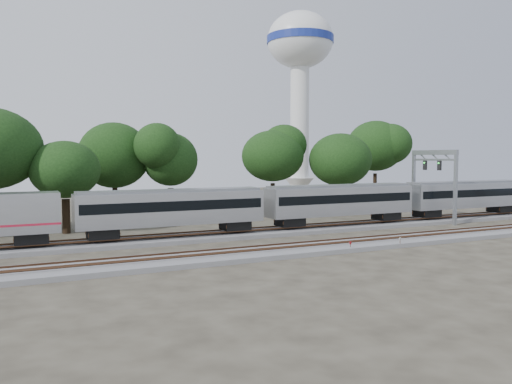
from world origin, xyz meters
TOP-DOWN VIEW (x-y plane):
  - ground at (0.00, 0.00)m, footprint 160.00×160.00m
  - track_far at (0.00, 6.00)m, footprint 160.00×5.00m
  - track_near at (0.00, -4.00)m, footprint 160.00×5.00m
  - train at (20.91, 6.00)m, footprint 113.97×3.26m
  - switch_stand_red at (3.73, -5.92)m, footprint 0.28×0.12m
  - switch_stand_white at (8.89, -6.30)m, footprint 0.30×0.13m
  - switch_lever at (7.81, -5.11)m, footprint 0.56×0.43m
  - water_tower at (30.83, 49.39)m, footprint 13.69×13.69m
  - signal_gantry at (24.95, 6.00)m, footprint 0.63×7.43m
  - tree_2 at (-17.58, 15.63)m, footprint 6.95×6.95m
  - tree_3 at (-11.18, 23.27)m, footprint 8.52×8.52m
  - tree_4 at (-4.73, 20.60)m, footprint 7.99×7.99m
  - tree_5 at (10.34, 21.66)m, footprint 8.45×8.45m
  - tree_6 at (19.19, 17.90)m, footprint 7.93×7.93m
  - tree_7 at (32.53, 26.86)m, footprint 10.21×10.21m

SIDE VIEW (x-z plane):
  - ground at x=0.00m, z-range 0.00..0.00m
  - switch_lever at x=7.81m, z-range 0.00..0.30m
  - track_far at x=0.00m, z-range -0.16..0.57m
  - track_near at x=0.00m, z-range -0.16..0.57m
  - switch_stand_red at x=3.73m, z-range 0.13..1.03m
  - switch_stand_white at x=8.89m, z-range 0.13..1.10m
  - train at x=20.91m, z-range 0.92..5.72m
  - signal_gantry at x=24.95m, z-range 2.07..11.11m
  - tree_2 at x=-17.58m, z-range 1.91..11.72m
  - tree_6 at x=19.19m, z-range 2.19..13.36m
  - tree_4 at x=-4.73m, z-range 2.21..13.48m
  - tree_5 at x=10.34m, z-range 2.34..14.26m
  - tree_3 at x=-11.18m, z-range 2.36..14.37m
  - tree_7 at x=32.53m, z-range 2.84..17.23m
  - water_tower at x=30.83m, z-range 9.13..47.03m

